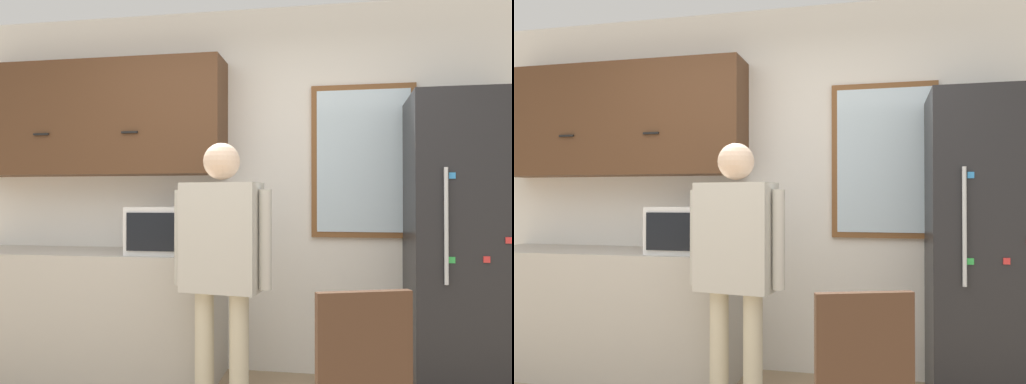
# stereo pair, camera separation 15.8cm
# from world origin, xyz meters

# --- Properties ---
(back_wall) EXTENTS (6.00, 0.06, 2.70)m
(back_wall) POSITION_xyz_m (0.00, 1.97, 1.35)
(back_wall) COLOR white
(back_wall) RESTS_ON ground_plane
(counter) EXTENTS (1.96, 0.63, 0.90)m
(counter) POSITION_xyz_m (-1.22, 1.62, 0.45)
(counter) COLOR #BCB7AD
(counter) RESTS_ON ground_plane
(upper_cabinets) EXTENTS (1.96, 0.35, 0.84)m
(upper_cabinets) POSITION_xyz_m (-1.22, 1.77, 1.87)
(upper_cabinets) COLOR #51331E
(microwave) EXTENTS (0.49, 0.42, 0.32)m
(microwave) POSITION_xyz_m (-0.58, 1.57, 1.06)
(microwave) COLOR white
(microwave) RESTS_ON counter
(person) EXTENTS (0.59, 0.28, 1.59)m
(person) POSITION_xyz_m (-0.08, 1.05, 0.97)
(person) COLOR beige
(person) RESTS_ON ground_plane
(refrigerator) EXTENTS (0.74, 0.66, 1.93)m
(refrigerator) POSITION_xyz_m (1.40, 1.62, 0.97)
(refrigerator) COLOR #232326
(refrigerator) RESTS_ON ground_plane
(window) EXTENTS (0.74, 0.05, 1.10)m
(window) POSITION_xyz_m (0.75, 1.92, 1.55)
(window) COLOR brown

